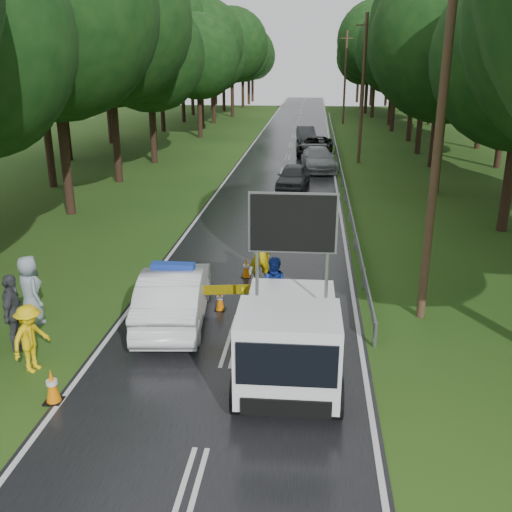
# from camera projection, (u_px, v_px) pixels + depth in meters

# --- Properties ---
(ground) EXTENTS (160.00, 160.00, 0.00)m
(ground) POSITION_uv_depth(u_px,v_px,m) (233.00, 340.00, 15.17)
(ground) COLOR #1D4513
(ground) RESTS_ON ground
(road) EXTENTS (7.00, 140.00, 0.02)m
(road) POSITION_uv_depth(u_px,v_px,m) (288.00, 157.00, 43.36)
(road) COLOR black
(road) RESTS_ON ground
(guardrail) EXTENTS (0.12, 60.06, 0.70)m
(guardrail) POSITION_uv_depth(u_px,v_px,m) (337.00, 151.00, 42.52)
(guardrail) COLOR gray
(guardrail) RESTS_ON ground
(utility_pole_near) EXTENTS (1.40, 0.24, 10.00)m
(utility_pole_near) POSITION_uv_depth(u_px,v_px,m) (438.00, 141.00, 14.89)
(utility_pole_near) COLOR #4A3222
(utility_pole_near) RESTS_ON ground
(utility_pole_mid) EXTENTS (1.40, 0.24, 10.00)m
(utility_pole_mid) POSITION_uv_depth(u_px,v_px,m) (363.00, 90.00, 39.33)
(utility_pole_mid) COLOR #4A3222
(utility_pole_mid) RESTS_ON ground
(utility_pole_far) EXTENTS (1.40, 0.24, 10.00)m
(utility_pole_far) POSITION_uv_depth(u_px,v_px,m) (345.00, 78.00, 63.77)
(utility_pole_far) COLOR #4A3222
(utility_pole_far) RESTS_ON ground
(police_sedan) EXTENTS (2.18, 4.99, 1.76)m
(police_sedan) POSITION_uv_depth(u_px,v_px,m) (175.00, 295.00, 16.01)
(police_sedan) COLOR white
(police_sedan) RESTS_ON ground
(work_truck) EXTENTS (2.39, 5.18, 4.09)m
(work_truck) POSITION_uv_depth(u_px,v_px,m) (289.00, 335.00, 13.02)
(work_truck) COLOR gray
(work_truck) RESTS_ON ground
(barrier) EXTENTS (2.73, 0.51, 1.14)m
(barrier) POSITION_uv_depth(u_px,v_px,m) (214.00, 295.00, 15.89)
(barrier) COLOR #DBE10C
(barrier) RESTS_ON ground
(officer) EXTENTS (0.88, 0.73, 2.05)m
(officer) POSITION_uv_depth(u_px,v_px,m) (260.00, 254.00, 18.66)
(officer) COLOR gold
(officer) RESTS_ON ground
(civilian) EXTENTS (0.91, 0.73, 1.82)m
(civilian) POSITION_uv_depth(u_px,v_px,m) (276.00, 288.00, 16.22)
(civilian) COLOR #17329A
(civilian) RESTS_ON ground
(bystander_left) EXTENTS (0.92, 1.23, 1.70)m
(bystander_left) POSITION_uv_depth(u_px,v_px,m) (30.00, 338.00, 13.44)
(bystander_left) COLOR yellow
(bystander_left) RESTS_ON ground
(bystander_mid) EXTENTS (0.75, 1.27, 2.02)m
(bystander_mid) POSITION_uv_depth(u_px,v_px,m) (13.00, 312.00, 14.43)
(bystander_mid) COLOR #3D3F44
(bystander_mid) RESTS_ON ground
(bystander_right) EXTENTS (1.14, 1.14, 2.00)m
(bystander_right) POSITION_uv_depth(u_px,v_px,m) (30.00, 290.00, 15.84)
(bystander_right) COLOR #8A99A5
(bystander_right) RESTS_ON ground
(queue_car_first) EXTENTS (2.04, 4.23, 1.39)m
(queue_car_first) POSITION_uv_depth(u_px,v_px,m) (293.00, 177.00, 32.57)
(queue_car_first) COLOR #3C4044
(queue_car_first) RESTS_ON ground
(queue_car_second) EXTENTS (2.63, 5.26, 1.47)m
(queue_car_second) POSITION_uv_depth(u_px,v_px,m) (318.00, 159.00, 38.06)
(queue_car_second) COLOR #9EA0A5
(queue_car_second) RESTS_ON ground
(queue_car_third) EXTENTS (2.96, 5.39, 1.43)m
(queue_car_third) POSITION_uv_depth(u_px,v_px,m) (315.00, 146.00, 43.80)
(queue_car_third) COLOR black
(queue_car_third) RESTS_ON ground
(queue_car_fourth) EXTENTS (1.92, 4.24, 1.35)m
(queue_car_fourth) POSITION_uv_depth(u_px,v_px,m) (306.00, 134.00, 51.10)
(queue_car_fourth) COLOR #44464C
(queue_car_fourth) RESTS_ON ground
(cone_near_left) EXTENTS (0.39, 0.39, 0.82)m
(cone_near_left) POSITION_uv_depth(u_px,v_px,m) (52.00, 386.00, 12.31)
(cone_near_left) COLOR black
(cone_near_left) RESTS_ON ground
(cone_center) EXTENTS (0.33, 0.33, 0.69)m
(cone_center) POSITION_uv_depth(u_px,v_px,m) (220.00, 300.00, 16.86)
(cone_center) COLOR black
(cone_center) RESTS_ON ground
(cone_far) EXTENTS (0.33, 0.33, 0.70)m
(cone_far) POSITION_uv_depth(u_px,v_px,m) (246.00, 268.00, 19.41)
(cone_far) COLOR black
(cone_far) RESTS_ON ground
(cone_left_mid) EXTENTS (0.30, 0.30, 0.64)m
(cone_left_mid) POSITION_uv_depth(u_px,v_px,m) (184.00, 284.00, 18.07)
(cone_left_mid) COLOR black
(cone_left_mid) RESTS_ON ground
(cone_right) EXTENTS (0.34, 0.34, 0.72)m
(cone_right) POSITION_uv_depth(u_px,v_px,m) (324.00, 309.00, 16.23)
(cone_right) COLOR black
(cone_right) RESTS_ON ground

